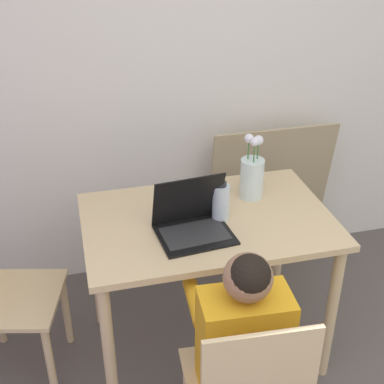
{
  "coord_description": "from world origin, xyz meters",
  "views": [
    {
      "loc": [
        -0.73,
        -0.42,
        2.0
      ],
      "look_at": [
        -0.28,
        1.4,
        0.93
      ],
      "focal_mm": 50.0,
      "sensor_mm": 36.0,
      "label": 1
    }
  ],
  "objects_px": {
    "laptop": "(192,220)",
    "water_bottle": "(221,202)",
    "person_seated": "(240,333)",
    "flower_vase": "(252,175)"
  },
  "relations": [
    {
      "from": "laptop",
      "to": "water_bottle",
      "type": "height_order",
      "value": "laptop"
    },
    {
      "from": "person_seated",
      "to": "water_bottle",
      "type": "height_order",
      "value": "person_seated"
    },
    {
      "from": "person_seated",
      "to": "water_bottle",
      "type": "xyz_separation_m",
      "value": [
        0.09,
        0.54,
        0.22
      ]
    },
    {
      "from": "person_seated",
      "to": "flower_vase",
      "type": "height_order",
      "value": "flower_vase"
    },
    {
      "from": "flower_vase",
      "to": "person_seated",
      "type": "bearing_deg",
      "value": -111.83
    },
    {
      "from": "laptop",
      "to": "water_bottle",
      "type": "xyz_separation_m",
      "value": [
        0.14,
        0.06,
        0.03
      ]
    },
    {
      "from": "person_seated",
      "to": "flower_vase",
      "type": "bearing_deg",
      "value": -108.31
    },
    {
      "from": "person_seated",
      "to": "laptop",
      "type": "distance_m",
      "value": 0.52
    },
    {
      "from": "person_seated",
      "to": "laptop",
      "type": "bearing_deg",
      "value": -79.9
    },
    {
      "from": "laptop",
      "to": "water_bottle",
      "type": "relative_size",
      "value": 1.78
    }
  ]
}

